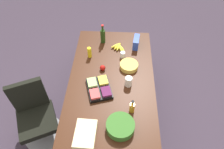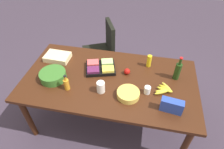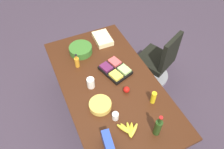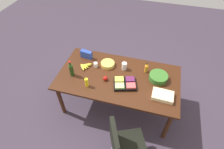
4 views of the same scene
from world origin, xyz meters
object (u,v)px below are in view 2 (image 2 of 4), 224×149
at_px(conference_table, 110,83).
at_px(sheet_cake, 58,57).
at_px(office_chair, 101,55).
at_px(paper_cup, 147,90).
at_px(salad_bowl, 53,75).
at_px(wine_bottle, 178,71).
at_px(mayo_jar, 101,87).
at_px(chip_bowl, 128,94).
at_px(banana_bunch, 164,90).
at_px(mustard_bottle, 149,61).
at_px(fruit_platter, 100,67).
at_px(apple_red, 127,71).
at_px(chip_bag_blue, 172,106).
at_px(dressing_bottle, 66,84).

distance_m(conference_table, sheet_cake, 0.80).
distance_m(office_chair, paper_cup, 1.46).
relative_size(salad_bowl, wine_bottle, 1.00).
xyz_separation_m(office_chair, mayo_jar, (-0.31, 1.20, 0.50)).
distance_m(chip_bowl, wine_bottle, 0.66).
distance_m(wine_bottle, paper_cup, 0.45).
bearing_deg(paper_cup, wine_bottle, -136.28).
distance_m(salad_bowl, sheet_cake, 0.38).
xyz_separation_m(banana_bunch, paper_cup, (0.19, 0.06, 0.02)).
bearing_deg(mustard_bottle, fruit_platter, 17.59).
relative_size(office_chair, mayo_jar, 6.98).
bearing_deg(sheet_cake, banana_bunch, 167.54).
relative_size(apple_red, chip_bag_blue, 0.35).
xyz_separation_m(conference_table, sheet_cake, (0.76, -0.23, 0.11)).
distance_m(mustard_bottle, wine_bottle, 0.37).
xyz_separation_m(banana_bunch, dressing_bottle, (1.07, 0.18, 0.05)).
relative_size(banana_bunch, salad_bowl, 0.73).
relative_size(dressing_bottle, chip_bag_blue, 0.92).
bearing_deg(sheet_cake, dressing_bottle, 123.56).
height_order(apple_red, chip_bag_blue, chip_bag_blue).
xyz_separation_m(salad_bowl, apple_red, (-0.85, -0.26, -0.01)).
xyz_separation_m(salad_bowl, sheet_cake, (0.10, -0.36, -0.01)).
bearing_deg(paper_cup, conference_table, -16.80).
distance_m(fruit_platter, mayo_jar, 0.38).
bearing_deg(wine_bottle, mayo_jar, 25.03).
bearing_deg(wine_bottle, chip_bag_blue, 82.01).
bearing_deg(fruit_platter, chip_bag_blue, 150.67).
xyz_separation_m(conference_table, chip_bowl, (-0.26, 0.23, 0.11)).
bearing_deg(mustard_bottle, conference_table, 37.01).
relative_size(mustard_bottle, wine_bottle, 0.52).
height_order(dressing_bottle, chip_bag_blue, dressing_bottle).
xyz_separation_m(dressing_bottle, sheet_cake, (0.32, -0.49, -0.04)).
bearing_deg(apple_red, mayo_jar, 55.02).
height_order(salad_bowl, chip_bag_blue, chip_bag_blue).
height_order(fruit_platter, salad_bowl, salad_bowl).
xyz_separation_m(wine_bottle, chip_bag_blue, (0.07, 0.50, -0.04)).
xyz_separation_m(chip_bowl, fruit_platter, (0.40, -0.37, -0.00)).
bearing_deg(mustard_bottle, office_chair, -39.07).
distance_m(dressing_bottle, sheet_cake, 0.59).
distance_m(mustard_bottle, sheet_cake, 1.20).
bearing_deg(apple_red, wine_bottle, -176.16).
bearing_deg(dressing_bottle, mayo_jar, -174.31).
relative_size(mustard_bottle, salad_bowl, 0.53).
bearing_deg(dressing_bottle, paper_cup, -172.46).
bearing_deg(office_chair, paper_cup, 126.08).
bearing_deg(conference_table, chip_bowl, 138.57).
height_order(office_chair, banana_bunch, office_chair).
relative_size(conference_table, paper_cup, 22.88).
xyz_separation_m(office_chair, sheet_cake, (0.39, 0.75, 0.46)).
height_order(conference_table, office_chair, office_chair).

